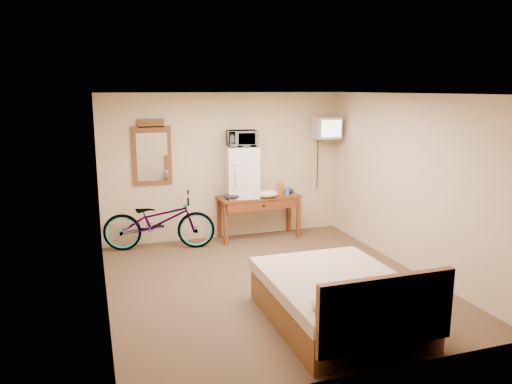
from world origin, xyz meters
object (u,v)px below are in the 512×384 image
desk (260,203)px  bed (340,300)px  wall_mirror (152,153)px  bicycle (159,221)px  microwave (242,138)px  mini_fridge (242,172)px  crt_television (327,128)px  blue_cup (287,191)px

desk → bed: (-0.22, -3.38, -0.34)m
wall_mirror → bed: 4.15m
desk → bicycle: bearing=-178.4°
microwave → bed: bearing=-83.2°
desk → wall_mirror: size_ratio=1.34×
mini_fridge → crt_television: (1.54, -0.03, 0.70)m
blue_cup → bed: (-0.71, -3.32, -0.52)m
microwave → blue_cup: (0.78, -0.12, -0.92)m
desk → blue_cup: blue_cup is taller
mini_fridge → bicycle: (-1.44, -0.11, -0.71)m
crt_television → mini_fridge: bearing=178.8°
desk → blue_cup: (0.48, -0.06, 0.19)m
crt_television → bicycle: crt_television is taller
desk → microwave: microwave is taller
wall_mirror → bed: (1.54, -3.65, -1.23)m
microwave → bicycle: (-1.44, -0.11, -1.28)m
mini_fridge → wall_mirror: bearing=171.6°
blue_cup → mini_fridge: bearing=171.3°
bicycle → wall_mirror: bearing=16.6°
desk → mini_fridge: bearing=168.9°
bicycle → blue_cup: bearing=-79.0°
desk → bed: size_ratio=0.73×
wall_mirror → bicycle: bearing=-84.7°
microwave → blue_cup: size_ratio=3.45×
blue_cup → bicycle: bearing=179.7°
desk → mini_fridge: (-0.29, 0.06, 0.55)m
blue_cup → crt_television: size_ratio=0.25×
wall_mirror → bed: bearing=-67.2°
desk → wall_mirror: 1.99m
mini_fridge → blue_cup: (0.78, -0.12, -0.36)m
crt_television → bicycle: 3.30m
bicycle → microwave: bearing=-74.5°
blue_cup → bed: bed is taller
microwave → bed: size_ratio=0.25×
desk → bicycle: (-1.73, -0.05, -0.17)m
desk → blue_cup: size_ratio=10.04×
mini_fridge → bed: bearing=-88.8°
crt_television → blue_cup: bearing=-173.6°
desk → mini_fridge: mini_fridge is taller
wall_mirror → bicycle: (0.03, -0.32, -1.06)m
microwave → mini_fridge: bearing=-118.1°
blue_cup → bicycle: size_ratio=0.08×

